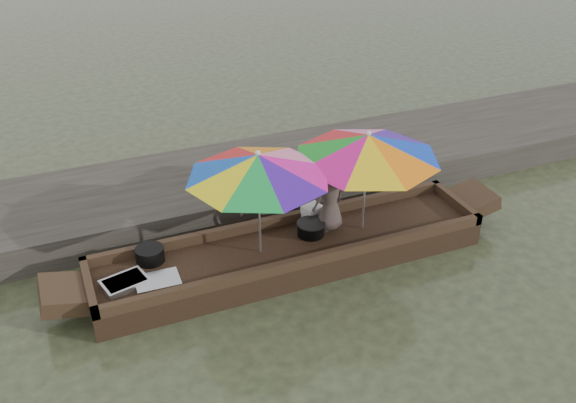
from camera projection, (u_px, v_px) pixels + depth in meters
name	position (u px, v px, depth m)	size (l,w,h in m)	color
water	(291.00, 265.00, 9.23)	(80.00, 80.00, 0.00)	#2E3323
dock	(241.00, 182.00, 10.85)	(22.00, 2.20, 0.50)	#2D2B26
boat_hull	(291.00, 255.00, 9.14)	(5.64, 1.20, 0.35)	black
cooking_pot	(150.00, 255.00, 8.66)	(0.39, 0.39, 0.20)	black
tray_crayfish	(125.00, 283.00, 8.22)	(0.57, 0.39, 0.09)	silver
tray_scallop	(158.00, 281.00, 8.27)	(0.57, 0.39, 0.06)	silver
charcoal_grill	(311.00, 229.00, 9.22)	(0.39, 0.39, 0.18)	black
supply_bag	(312.00, 214.00, 9.52)	(0.28, 0.22, 0.26)	silver
vendor	(330.00, 196.00, 9.16)	(0.52, 0.34, 1.06)	#4A3D37
umbrella_bow	(259.00, 204.00, 8.51)	(1.94, 1.94, 1.55)	pink
umbrella_stern	(365.00, 182.00, 9.03)	(2.05, 2.05, 1.55)	#3E14A5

